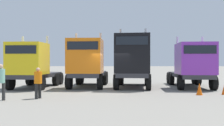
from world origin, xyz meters
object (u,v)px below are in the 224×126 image
(semi_truck_yellow, at_px, (32,65))
(visitor_with_camera, at_px, (1,79))
(semi_truck_black, at_px, (133,61))
(visitor_in_hivis, at_px, (38,81))
(traffic_cone_near, at_px, (199,89))
(semi_truck_purple, at_px, (193,65))
(semi_truck_orange, at_px, (87,63))

(semi_truck_yellow, relative_size, visitor_with_camera, 3.16)
(visitor_with_camera, bearing_deg, semi_truck_black, -96.93)
(semi_truck_yellow, distance_m, semi_truck_black, 7.37)
(semi_truck_yellow, distance_m, visitor_in_hivis, 5.41)
(visitor_with_camera, relative_size, traffic_cone_near, 2.61)
(semi_truck_yellow, xyz_separation_m, semi_truck_black, (7.36, 0.34, 0.32))
(semi_truck_purple, relative_size, visitor_in_hivis, 3.82)
(semi_truck_purple, xyz_separation_m, visitor_with_camera, (-11.23, -6.20, -0.68))
(semi_truck_black, height_order, visitor_with_camera, semi_truck_black)
(semi_truck_black, relative_size, visitor_in_hivis, 3.68)
(semi_truck_purple, relative_size, traffic_cone_near, 8.96)
(visitor_with_camera, bearing_deg, traffic_cone_near, -124.82)
(semi_truck_black, bearing_deg, semi_truck_orange, -89.34)
(semi_truck_yellow, xyz_separation_m, traffic_cone_near, (11.07, -3.15, -1.36))
(semi_truck_yellow, bearing_deg, semi_truck_purple, 95.42)
(semi_truck_orange, bearing_deg, visitor_with_camera, -27.69)
(semi_truck_yellow, height_order, semi_truck_black, semi_truck_black)
(semi_truck_yellow, height_order, semi_truck_orange, semi_truck_orange)
(semi_truck_orange, height_order, visitor_with_camera, semi_truck_orange)
(visitor_with_camera, bearing_deg, semi_truck_purple, -109.18)
(semi_truck_black, bearing_deg, visitor_with_camera, -44.23)
(visitor_with_camera, bearing_deg, semi_truck_yellow, -42.85)
(semi_truck_orange, bearing_deg, semi_truck_black, 87.37)
(semi_truck_purple, bearing_deg, traffic_cone_near, -8.21)
(semi_truck_orange, bearing_deg, visitor_in_hivis, -17.03)
(semi_truck_yellow, distance_m, traffic_cone_near, 11.59)
(visitor_with_camera, bearing_deg, visitor_in_hivis, -113.89)
(semi_truck_orange, distance_m, visitor_in_hivis, 5.85)
(semi_truck_orange, xyz_separation_m, semi_truck_black, (3.40, -0.23, 0.17))
(semi_truck_purple, distance_m, visitor_with_camera, 12.85)
(visitor_in_hivis, bearing_deg, semi_truck_black, 63.41)
(semi_truck_yellow, distance_m, semi_truck_purple, 11.76)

